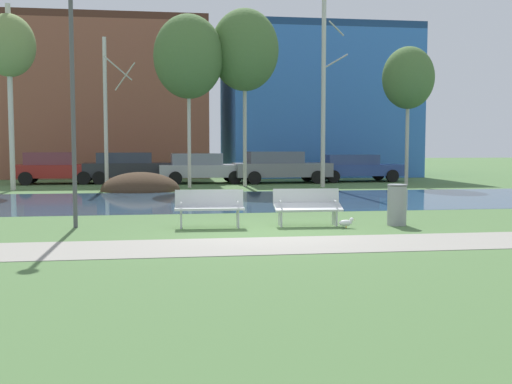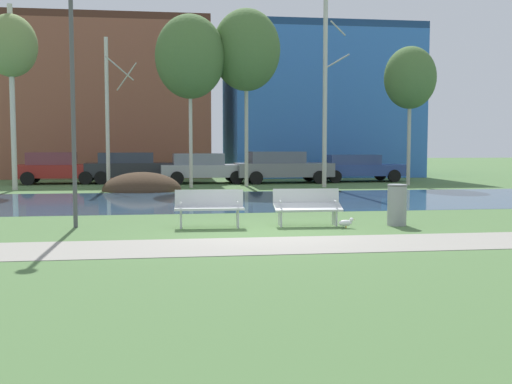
{
  "view_description": "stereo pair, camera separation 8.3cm",
  "coord_description": "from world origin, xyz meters",
  "px_view_note": "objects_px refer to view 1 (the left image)",
  "views": [
    {
      "loc": [
        -2.15,
        -13.11,
        1.93
      ],
      "look_at": [
        0.04,
        1.9,
        0.76
      ],
      "focal_mm": 43.31,
      "sensor_mm": 36.0,
      "label": 1
    },
    {
      "loc": [
        -2.06,
        -13.12,
        1.93
      ],
      "look_at": [
        0.04,
        1.9,
        0.76
      ],
      "focal_mm": 43.31,
      "sensor_mm": 36.0,
      "label": 2
    }
  ],
  "objects_px": {
    "bench_left": "(210,207)",
    "streetlamp": "(72,68)",
    "bench_right": "(307,206)",
    "parked_suv_fifth_blue": "(355,167)",
    "parked_wagon_fourth_grey": "(280,167)",
    "trash_bin": "(397,204)",
    "parked_van_nearest_red": "(55,167)",
    "parked_sedan_second_dark": "(130,167)",
    "parked_hatch_third_silver": "(201,168)",
    "seagull": "(346,223)"
  },
  "relations": [
    {
      "from": "seagull",
      "to": "parked_sedan_second_dark",
      "type": "relative_size",
      "value": 0.08
    },
    {
      "from": "seagull",
      "to": "parked_van_nearest_red",
      "type": "relative_size",
      "value": 0.1
    },
    {
      "from": "parked_sedan_second_dark",
      "to": "bench_left",
      "type": "bearing_deg",
      "value": -80.77
    },
    {
      "from": "bench_right",
      "to": "bench_left",
      "type": "bearing_deg",
      "value": 180.0
    },
    {
      "from": "trash_bin",
      "to": "bench_right",
      "type": "bearing_deg",
      "value": 173.12
    },
    {
      "from": "trash_bin",
      "to": "streetlamp",
      "type": "distance_m",
      "value": 8.21
    },
    {
      "from": "bench_left",
      "to": "trash_bin",
      "type": "xyz_separation_m",
      "value": [
        4.46,
        -0.26,
        0.04
      ]
    },
    {
      "from": "trash_bin",
      "to": "parked_sedan_second_dark",
      "type": "distance_m",
      "value": 18.72
    },
    {
      "from": "bench_left",
      "to": "parked_wagon_fourth_grey",
      "type": "bearing_deg",
      "value": 73.89
    },
    {
      "from": "bench_right",
      "to": "parked_suv_fifth_blue",
      "type": "distance_m",
      "value": 17.78
    },
    {
      "from": "seagull",
      "to": "streetlamp",
      "type": "height_order",
      "value": "streetlamp"
    },
    {
      "from": "parked_sedan_second_dark",
      "to": "parked_wagon_fourth_grey",
      "type": "relative_size",
      "value": 0.99
    },
    {
      "from": "bench_left",
      "to": "trash_bin",
      "type": "distance_m",
      "value": 4.46
    },
    {
      "from": "trash_bin",
      "to": "parked_wagon_fourth_grey",
      "type": "distance_m",
      "value": 16.31
    },
    {
      "from": "seagull",
      "to": "parked_van_nearest_red",
      "type": "height_order",
      "value": "parked_van_nearest_red"
    },
    {
      "from": "streetlamp",
      "to": "parked_van_nearest_red",
      "type": "height_order",
      "value": "streetlamp"
    },
    {
      "from": "streetlamp",
      "to": "parked_sedan_second_dark",
      "type": "distance_m",
      "value": 16.83
    },
    {
      "from": "bench_left",
      "to": "streetlamp",
      "type": "relative_size",
      "value": 0.29
    },
    {
      "from": "bench_right",
      "to": "parked_sedan_second_dark",
      "type": "relative_size",
      "value": 0.34
    },
    {
      "from": "trash_bin",
      "to": "streetlamp",
      "type": "height_order",
      "value": "streetlamp"
    },
    {
      "from": "bench_right",
      "to": "streetlamp",
      "type": "relative_size",
      "value": 0.29
    },
    {
      "from": "parked_van_nearest_red",
      "to": "parked_wagon_fourth_grey",
      "type": "height_order",
      "value": "parked_wagon_fourth_grey"
    },
    {
      "from": "parked_van_nearest_red",
      "to": "parked_suv_fifth_blue",
      "type": "xyz_separation_m",
      "value": [
        15.05,
        -0.29,
        -0.05
      ]
    },
    {
      "from": "trash_bin",
      "to": "parked_wagon_fourth_grey",
      "type": "xyz_separation_m",
      "value": [
        0.18,
        16.3,
        0.31
      ]
    },
    {
      "from": "bench_right",
      "to": "parked_van_nearest_red",
      "type": "relative_size",
      "value": 0.4
    },
    {
      "from": "bench_left",
      "to": "bench_right",
      "type": "bearing_deg",
      "value": 0.0
    },
    {
      "from": "streetlamp",
      "to": "parked_van_nearest_red",
      "type": "xyz_separation_m",
      "value": [
        -3.28,
        16.45,
        -2.88
      ]
    },
    {
      "from": "bench_right",
      "to": "trash_bin",
      "type": "relative_size",
      "value": 1.65
    },
    {
      "from": "streetlamp",
      "to": "parked_wagon_fourth_grey",
      "type": "bearing_deg",
      "value": 63.67
    },
    {
      "from": "streetlamp",
      "to": "parked_van_nearest_red",
      "type": "distance_m",
      "value": 17.02
    },
    {
      "from": "streetlamp",
      "to": "parked_sedan_second_dark",
      "type": "height_order",
      "value": "streetlamp"
    },
    {
      "from": "trash_bin",
      "to": "parked_sedan_second_dark",
      "type": "xyz_separation_m",
      "value": [
        -7.22,
        17.27,
        0.29
      ]
    },
    {
      "from": "parked_suv_fifth_blue",
      "to": "bench_right",
      "type": "bearing_deg",
      "value": -110.94
    },
    {
      "from": "parked_suv_fifth_blue",
      "to": "parked_van_nearest_red",
      "type": "bearing_deg",
      "value": 178.89
    },
    {
      "from": "bench_left",
      "to": "parked_suv_fifth_blue",
      "type": "xyz_separation_m",
      "value": [
        8.68,
        16.6,
        0.28
      ]
    },
    {
      "from": "bench_right",
      "to": "parked_hatch_third_silver",
      "type": "distance_m",
      "value": 16.41
    },
    {
      "from": "seagull",
      "to": "parked_van_nearest_red",
      "type": "bearing_deg",
      "value": 118.49
    },
    {
      "from": "parked_wagon_fourth_grey",
      "to": "trash_bin",
      "type": "bearing_deg",
      "value": -90.62
    },
    {
      "from": "bench_right",
      "to": "trash_bin",
      "type": "distance_m",
      "value": 2.14
    },
    {
      "from": "streetlamp",
      "to": "bench_left",
      "type": "bearing_deg",
      "value": -8.08
    },
    {
      "from": "trash_bin",
      "to": "parked_hatch_third_silver",
      "type": "height_order",
      "value": "parked_hatch_third_silver"
    },
    {
      "from": "parked_sedan_second_dark",
      "to": "parked_suv_fifth_blue",
      "type": "relative_size",
      "value": 0.99
    },
    {
      "from": "bench_left",
      "to": "streetlamp",
      "type": "height_order",
      "value": "streetlamp"
    },
    {
      "from": "streetlamp",
      "to": "parked_suv_fifth_blue",
      "type": "height_order",
      "value": "streetlamp"
    },
    {
      "from": "parked_van_nearest_red",
      "to": "parked_sedan_second_dark",
      "type": "height_order",
      "value": "parked_van_nearest_red"
    },
    {
      "from": "parked_wagon_fourth_grey",
      "to": "streetlamp",
      "type": "bearing_deg",
      "value": -116.33
    },
    {
      "from": "streetlamp",
      "to": "parked_sedan_second_dark",
      "type": "bearing_deg",
      "value": 88.88
    },
    {
      "from": "parked_hatch_third_silver",
      "to": "parked_wagon_fourth_grey",
      "type": "relative_size",
      "value": 0.91
    },
    {
      "from": "parked_hatch_third_silver",
      "to": "parked_wagon_fourth_grey",
      "type": "bearing_deg",
      "value": -4.17
    },
    {
      "from": "trash_bin",
      "to": "parked_suv_fifth_blue",
      "type": "height_order",
      "value": "parked_suv_fifth_blue"
    }
  ]
}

